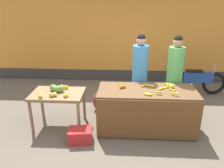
# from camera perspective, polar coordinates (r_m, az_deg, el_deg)

# --- Properties ---
(ground_plane) EXTENTS (24.00, 24.00, 0.00)m
(ground_plane) POSITION_cam_1_polar(r_m,az_deg,el_deg) (4.80, 4.43, -11.06)
(ground_plane) COLOR #665B4C
(market_wall_back) EXTENTS (8.98, 0.23, 3.04)m
(market_wall_back) POSITION_cam_1_polar(r_m,az_deg,el_deg) (7.12, 4.45, 12.52)
(market_wall_back) COLOR orange
(market_wall_back) RESTS_ON ground
(fruit_stall_counter) EXTENTS (1.95, 0.86, 0.87)m
(fruit_stall_counter) POSITION_cam_1_polar(r_m,az_deg,el_deg) (4.59, 8.80, -6.59)
(fruit_stall_counter) COLOR brown
(fruit_stall_counter) RESTS_ON ground
(side_table_wooden) EXTENTS (1.06, 0.71, 0.76)m
(side_table_wooden) POSITION_cam_1_polar(r_m,az_deg,el_deg) (4.68, -13.81, -3.33)
(side_table_wooden) COLOR olive
(side_table_wooden) RESTS_ON ground
(banana_bunch_pile) EXTENTS (0.68, 0.64, 0.07)m
(banana_bunch_pile) POSITION_cam_1_polar(r_m,az_deg,el_deg) (4.48, 12.31, -1.08)
(banana_bunch_pile) COLOR gold
(banana_bunch_pile) RESTS_ON fruit_stall_counter
(orange_pile) EXTENTS (0.14, 0.19, 0.08)m
(orange_pile) POSITION_cam_1_polar(r_m,az_deg,el_deg) (4.47, 2.54, -0.44)
(orange_pile) COLOR orange
(orange_pile) RESTS_ON fruit_stall_counter
(mango_papaya_pile) EXTENTS (0.64, 0.64, 0.14)m
(mango_papaya_pile) POSITION_cam_1_polar(r_m,az_deg,el_deg) (4.64, -14.34, -1.47)
(mango_papaya_pile) COLOR #E6DB47
(mango_papaya_pile) RESTS_ON side_table_wooden
(vendor_woman_blue_shirt) EXTENTS (0.34, 0.34, 1.87)m
(vendor_woman_blue_shirt) POSITION_cam_1_polar(r_m,az_deg,el_deg) (5.01, 7.14, 2.25)
(vendor_woman_blue_shirt) COLOR #33333D
(vendor_woman_blue_shirt) RESTS_ON ground
(vendor_woman_green_shirt) EXTENTS (0.34, 0.34, 1.86)m
(vendor_woman_green_shirt) POSITION_cam_1_polar(r_m,az_deg,el_deg) (5.09, 15.79, 1.80)
(vendor_woman_green_shirt) COLOR #33333D
(vendor_woman_green_shirt) RESTS_ON ground
(parked_motorcycle) EXTENTS (1.60, 0.18, 0.88)m
(parked_motorcycle) POSITION_cam_1_polar(r_m,az_deg,el_deg) (6.66, 21.10, 0.84)
(parked_motorcycle) COLOR black
(parked_motorcycle) RESTS_ON ground
(produce_crate) EXTENTS (0.48, 0.38, 0.26)m
(produce_crate) POSITION_cam_1_polar(r_m,az_deg,el_deg) (4.35, -8.19, -12.97)
(produce_crate) COLOR red
(produce_crate) RESTS_ON ground
(produce_sack) EXTENTS (0.41, 0.36, 0.47)m
(produce_sack) POSITION_cam_1_polar(r_m,az_deg,el_deg) (5.37, -3.14, -4.47)
(produce_sack) COLOR maroon
(produce_sack) RESTS_ON ground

